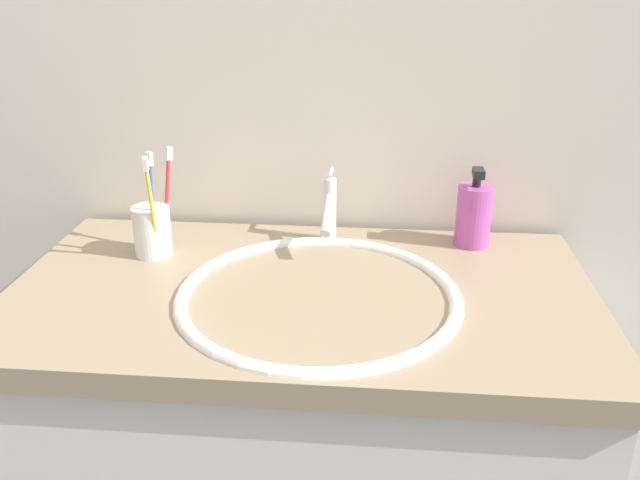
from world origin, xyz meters
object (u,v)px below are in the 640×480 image
Objects in this scene: toothbrush_yellow at (151,202)px; toothbrush_blue at (152,198)px; soap_dispenser at (474,215)px; toothbrush_red at (167,192)px; faucet at (329,210)px; toothbrush_cup at (152,231)px.

toothbrush_blue is at bearing 106.65° from toothbrush_yellow.
toothbrush_red is at bearing -172.67° from soap_dispenser.
faucet is 0.83× the size of toothbrush_red.
toothbrush_blue reaches higher than faucet.
toothbrush_cup is 0.49× the size of toothbrush_red.
soap_dispenser is at bearing 9.68° from toothbrush_cup.
toothbrush_cup is 0.47× the size of toothbrush_yellow.
toothbrush_blue is 1.27× the size of soap_dispenser.
toothbrush_yellow is at bearing -64.56° from toothbrush_cup.
soap_dispenser is (0.59, 0.12, -0.06)m from toothbrush_blue.
toothbrush_yellow is at bearing -73.35° from toothbrush_blue.
soap_dispenser is (0.59, 0.14, -0.06)m from toothbrush_yellow.
toothbrush_yellow is 0.61m from soap_dispenser.
toothbrush_cup is 0.08m from toothbrush_yellow.
toothbrush_yellow reaches higher than toothbrush_cup.
toothbrush_yellow is at bearing -97.26° from toothbrush_red.
soap_dispenser is at bearing 4.26° from faucet.
toothbrush_cup is at bearing 115.44° from toothbrush_yellow.
soap_dispenser is at bearing 7.33° from toothbrush_red.
faucet is 0.33m from toothbrush_blue.
toothbrush_blue reaches higher than toothbrush_red.
faucet is 0.81× the size of toothbrush_blue.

